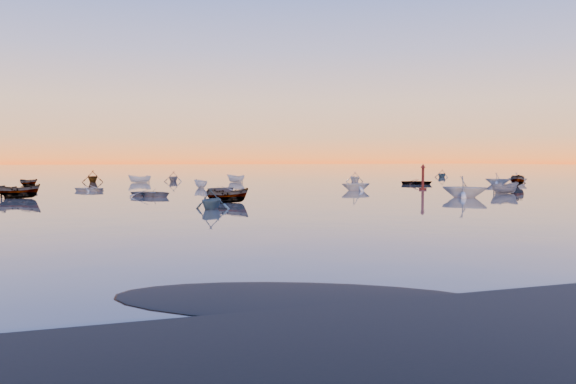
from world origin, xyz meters
name	(u,v)px	position (x,y,z in m)	size (l,w,h in m)	color
ground	(172,177)	(0.00, 100.00, 0.00)	(600.00, 600.00, 0.00)	#635A52
mud_lobes	(539,270)	(0.00, -1.00, 0.01)	(140.00, 6.00, 0.07)	black
moored_fleet	(217,188)	(0.00, 53.00, 0.00)	(124.00, 58.00, 1.20)	silver
boat_near_left	(152,197)	(-8.92, 39.72, 0.00)	(4.23, 1.76, 1.06)	slate
boat_near_center	(505,194)	(26.53, 33.04, 0.00)	(3.48, 1.47, 1.20)	slate
channel_marker	(423,179)	(22.44, 42.24, 1.26)	(0.89, 0.89, 3.18)	#40100D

